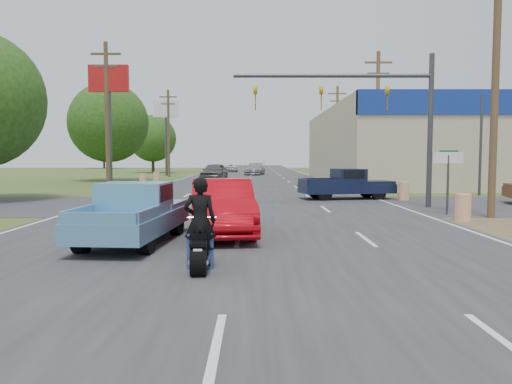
{
  "coord_description": "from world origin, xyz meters",
  "views": [
    {
      "loc": [
        0.48,
        -5.9,
        2.34
      ],
      "look_at": [
        0.51,
        8.72,
        1.3
      ],
      "focal_mm": 35.0,
      "sensor_mm": 36.0,
      "label": 1
    }
  ],
  "objects_px": {
    "red_convertible": "(222,207)",
    "navy_pickup": "(349,184)",
    "distant_car_silver": "(255,169)",
    "blue_pickup": "(135,212)",
    "rider": "(200,226)",
    "distant_car_grey": "(214,172)",
    "distant_car_white": "(231,168)",
    "motorcycle": "(200,248)"
  },
  "relations": [
    {
      "from": "navy_pickup",
      "to": "distant_car_white",
      "type": "xyz_separation_m",
      "value": [
        -8.8,
        49.27,
        -0.24
      ]
    },
    {
      "from": "rider",
      "to": "blue_pickup",
      "type": "bearing_deg",
      "value": -59.98
    },
    {
      "from": "navy_pickup",
      "to": "distant_car_silver",
      "type": "height_order",
      "value": "navy_pickup"
    },
    {
      "from": "red_convertible",
      "to": "distant_car_white",
      "type": "xyz_separation_m",
      "value": [
        -2.66,
        61.88,
        -0.22
      ]
    },
    {
      "from": "motorcycle",
      "to": "distant_car_silver",
      "type": "distance_m",
      "value": 53.77
    },
    {
      "from": "red_convertible",
      "to": "blue_pickup",
      "type": "distance_m",
      "value": 2.63
    },
    {
      "from": "blue_pickup",
      "to": "navy_pickup",
      "type": "height_order",
      "value": "navy_pickup"
    },
    {
      "from": "red_convertible",
      "to": "rider",
      "type": "relative_size",
      "value": 2.75
    },
    {
      "from": "red_convertible",
      "to": "distant_car_grey",
      "type": "xyz_separation_m",
      "value": [
        -2.94,
        33.25,
        0.03
      ]
    },
    {
      "from": "distant_car_white",
      "to": "blue_pickup",
      "type": "bearing_deg",
      "value": 89.49
    },
    {
      "from": "motorcycle",
      "to": "blue_pickup",
      "type": "height_order",
      "value": "blue_pickup"
    },
    {
      "from": "motorcycle",
      "to": "distant_car_silver",
      "type": "xyz_separation_m",
      "value": [
        1.12,
        53.76,
        0.32
      ]
    },
    {
      "from": "rider",
      "to": "distant_car_grey",
      "type": "distance_m",
      "value": 37.96
    },
    {
      "from": "rider",
      "to": "blue_pickup",
      "type": "xyz_separation_m",
      "value": [
        -2.12,
        3.28,
        -0.08
      ]
    },
    {
      "from": "rider",
      "to": "red_convertible",
      "type": "bearing_deg",
      "value": -94.74
    },
    {
      "from": "distant_car_grey",
      "to": "distant_car_silver",
      "type": "bearing_deg",
      "value": 84.07
    },
    {
      "from": "rider",
      "to": "distant_car_silver",
      "type": "relative_size",
      "value": 0.34
    },
    {
      "from": "rider",
      "to": "distant_car_grey",
      "type": "xyz_separation_m",
      "value": [
        -2.79,
        37.85,
        -0.05
      ]
    },
    {
      "from": "motorcycle",
      "to": "rider",
      "type": "relative_size",
      "value": 1.11
    },
    {
      "from": "red_convertible",
      "to": "distant_car_silver",
      "type": "height_order",
      "value": "red_convertible"
    },
    {
      "from": "motorcycle",
      "to": "distant_car_grey",
      "type": "xyz_separation_m",
      "value": [
        -2.79,
        37.9,
        0.4
      ]
    },
    {
      "from": "motorcycle",
      "to": "distant_car_white",
      "type": "distance_m",
      "value": 66.57
    },
    {
      "from": "navy_pickup",
      "to": "red_convertible",
      "type": "bearing_deg",
      "value": -36.38
    },
    {
      "from": "blue_pickup",
      "to": "red_convertible",
      "type": "bearing_deg",
      "value": 35.13
    },
    {
      "from": "navy_pickup",
      "to": "distant_car_silver",
      "type": "distance_m",
      "value": 36.88
    },
    {
      "from": "navy_pickup",
      "to": "blue_pickup",
      "type": "bearing_deg",
      "value": -41.55
    },
    {
      "from": "red_convertible",
      "to": "navy_pickup",
      "type": "distance_m",
      "value": 14.02
    },
    {
      "from": "distant_car_silver",
      "to": "distant_car_white",
      "type": "distance_m",
      "value": 13.27
    },
    {
      "from": "red_convertible",
      "to": "motorcycle",
      "type": "bearing_deg",
      "value": -98.2
    },
    {
      "from": "blue_pickup",
      "to": "distant_car_silver",
      "type": "height_order",
      "value": "blue_pickup"
    },
    {
      "from": "motorcycle",
      "to": "navy_pickup",
      "type": "height_order",
      "value": "navy_pickup"
    },
    {
      "from": "distant_car_white",
      "to": "navy_pickup",
      "type": "bearing_deg",
      "value": 99.27
    },
    {
      "from": "distant_car_grey",
      "to": "distant_car_white",
      "type": "relative_size",
      "value": 1.16
    },
    {
      "from": "rider",
      "to": "distant_car_white",
      "type": "height_order",
      "value": "rider"
    },
    {
      "from": "motorcycle",
      "to": "distant_car_white",
      "type": "bearing_deg",
      "value": 89.32
    },
    {
      "from": "red_convertible",
      "to": "distant_car_white",
      "type": "relative_size",
      "value": 1.15
    },
    {
      "from": "rider",
      "to": "distant_car_white",
      "type": "bearing_deg",
      "value": -90.68
    },
    {
      "from": "blue_pickup",
      "to": "distant_car_silver",
      "type": "bearing_deg",
      "value": 91.33
    },
    {
      "from": "red_convertible",
      "to": "blue_pickup",
      "type": "xyz_separation_m",
      "value": [
        -2.27,
        -1.32,
        0.0
      ]
    },
    {
      "from": "blue_pickup",
      "to": "distant_car_white",
      "type": "xyz_separation_m",
      "value": [
        -0.38,
        63.19,
        -0.23
      ]
    },
    {
      "from": "blue_pickup",
      "to": "rider",
      "type": "bearing_deg",
      "value": -52.14
    },
    {
      "from": "red_convertible",
      "to": "distant_car_silver",
      "type": "distance_m",
      "value": 49.12
    }
  ]
}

